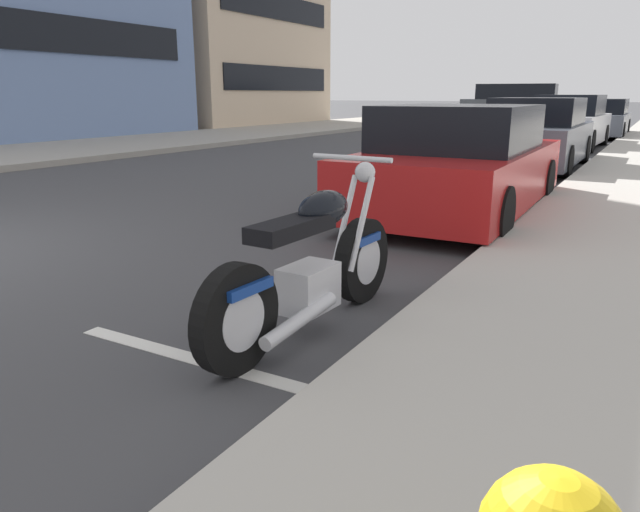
# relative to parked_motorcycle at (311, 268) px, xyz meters

# --- Properties ---
(sidewalk_far_curb) EXTENTS (120.00, 5.00, 0.14)m
(sidewalk_far_curb) POSITION_rel_parked_motorcycle_xyz_m (11.26, 12.07, -0.36)
(sidewalk_far_curb) COLOR gray
(sidewalk_far_curb) RESTS_ON ground
(parking_stall_stripe) EXTENTS (0.12, 2.20, 0.01)m
(parking_stall_stripe) POSITION_rel_parked_motorcycle_xyz_m (-0.74, 0.18, -0.42)
(parking_stall_stripe) COLOR silver
(parking_stall_stripe) RESTS_ON ground
(parked_motorcycle) EXTENTS (2.08, 0.62, 1.12)m
(parked_motorcycle) POSITION_rel_parked_motorcycle_xyz_m (0.00, 0.00, 0.00)
(parked_motorcycle) COLOR black
(parked_motorcycle) RESTS_ON ground
(parked_car_behind_motorcycle) EXTENTS (4.41, 1.95, 1.39)m
(parked_car_behind_motorcycle) POSITION_rel_parked_motorcycle_xyz_m (4.39, 0.37, 0.22)
(parked_car_behind_motorcycle) COLOR #AD1919
(parked_car_behind_motorcycle) RESTS_ON ground
(parked_car_far_down_curb) EXTENTS (4.48, 1.84, 1.45)m
(parked_car_far_down_curb) POSITION_rel_parked_motorcycle_xyz_m (10.15, 0.47, 0.25)
(parked_car_far_down_curb) COLOR #4C515B
(parked_car_far_down_curb) RESTS_ON ground
(parked_car_across_street) EXTENTS (4.57, 1.91, 1.50)m
(parked_car_across_street) POSITION_rel_parked_motorcycle_xyz_m (15.80, 0.62, 0.28)
(parked_car_across_street) COLOR silver
(parked_car_across_street) RESTS_ON ground
(parked_car_second_in_row) EXTENTS (4.57, 1.92, 1.36)m
(parked_car_second_in_row) POSITION_rel_parked_motorcycle_xyz_m (21.02, 0.29, 0.22)
(parked_car_second_in_row) COLOR #4C515B
(parked_car_second_in_row) RESTS_ON ground
(crossing_truck) EXTENTS (2.48, 5.58, 2.03)m
(crossing_truck) POSITION_rel_parked_motorcycle_xyz_m (30.02, 5.22, 0.62)
(crossing_truck) COLOR #4C5156
(crossing_truck) RESTS_ON ground
(townhouse_mid_block) EXTENTS (10.03, 10.03, 10.15)m
(townhouse_mid_block) POSITION_rel_parked_motorcycle_xyz_m (21.34, 19.35, 4.65)
(townhouse_mid_block) COLOR beige
(townhouse_mid_block) RESTS_ON ground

